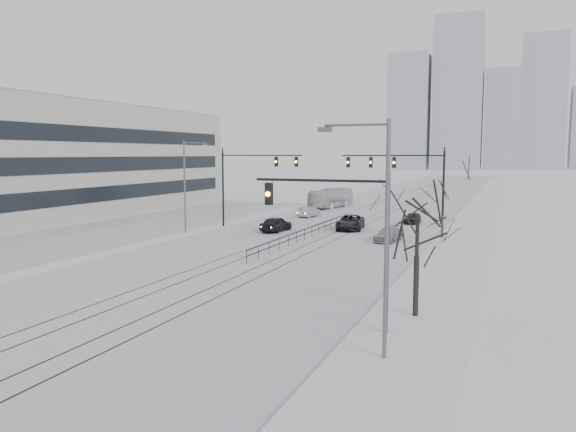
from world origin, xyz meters
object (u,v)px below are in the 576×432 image
object	(u,v)px
sedan_sb_outer	(309,212)
box_truck	(331,198)
sedan_nb_front	(350,222)
traffic_mast_near	(350,228)
bare_tree	(418,225)
sedan_nb_right	(388,235)
sedan_sb_inner	(276,224)
sedan_nb_far	(412,218)

from	to	relation	value
sedan_sb_outer	box_truck	distance (m)	12.63
sedan_nb_front	box_truck	world-z (taller)	box_truck
traffic_mast_near	bare_tree	size ratio (longest dim) A/B	1.15
sedan_nb_front	traffic_mast_near	bearing A→B (deg)	-82.84
traffic_mast_near	sedan_sb_outer	distance (m)	44.87
sedan_nb_right	traffic_mast_near	bearing A→B (deg)	-76.11
sedan_nb_front	box_truck	xyz separation A→B (m)	(-8.87, 21.86, 0.62)
sedan_nb_front	box_truck	bearing A→B (deg)	103.98
sedan_sb_inner	sedan_nb_front	bearing A→B (deg)	-143.70
sedan_nb_front	bare_tree	bearing A→B (deg)	-77.12
sedan_sb_inner	sedan_nb_right	xyz separation A→B (m)	(11.75, -2.17, -0.15)
sedan_nb_right	sedan_nb_far	distance (m)	13.78
traffic_mast_near	box_truck	size ratio (longest dim) A/B	0.71
traffic_mast_near	sedan_nb_far	distance (m)	40.10
sedan_sb_inner	sedan_nb_right	distance (m)	11.94
sedan_nb_right	bare_tree	bearing A→B (deg)	-69.33
sedan_nb_front	sedan_nb_right	distance (m)	8.14
sedan_nb_right	sedan_nb_far	bearing A→B (deg)	96.50
sedan_sb_inner	sedan_nb_front	size ratio (longest dim) A/B	0.82
bare_tree	sedan_nb_front	xyz separation A→B (m)	(-11.20, 29.21, -3.74)
bare_tree	sedan_nb_far	bearing A→B (deg)	99.44
traffic_mast_near	sedan_sb_outer	bearing A→B (deg)	111.77
bare_tree	sedan_nb_front	world-z (taller)	bare_tree
traffic_mast_near	sedan_nb_far	size ratio (longest dim) A/B	1.93
sedan_nb_right	box_truck	bearing A→B (deg)	122.62
sedan_sb_inner	sedan_sb_outer	distance (m)	13.45
sedan_sb_inner	sedan_nb_far	bearing A→B (deg)	-130.75
traffic_mast_near	box_truck	world-z (taller)	traffic_mast_near
sedan_sb_inner	sedan_nb_far	distance (m)	16.44
sedan_nb_front	sedan_sb_inner	bearing A→B (deg)	-156.09
sedan_sb_inner	sedan_nb_far	world-z (taller)	sedan_sb_inner
bare_tree	sedan_sb_inner	world-z (taller)	bare_tree
sedan_sb_outer	sedan_sb_inner	bearing A→B (deg)	103.09
sedan_sb_inner	box_truck	distance (m)	26.06
bare_tree	sedan_nb_right	bearing A→B (deg)	104.64
sedan_sb_outer	sedan_nb_front	world-z (taller)	sedan_nb_front
sedan_nb_right	sedan_nb_front	bearing A→B (deg)	135.79
traffic_mast_near	sedan_sb_outer	xyz separation A→B (m)	(-16.58, 41.51, -3.93)
box_truck	bare_tree	bearing A→B (deg)	122.00
bare_tree	sedan_nb_front	bearing A→B (deg)	110.98
sedan_nb_front	sedan_nb_far	world-z (taller)	sedan_nb_front
sedan_sb_inner	sedan_nb_right	world-z (taller)	sedan_sb_inner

